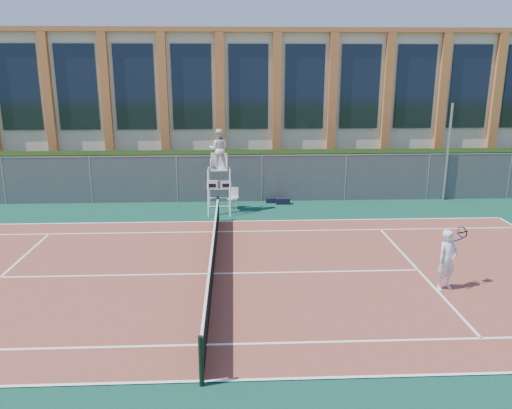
{
  "coord_description": "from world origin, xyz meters",
  "views": [
    {
      "loc": [
        0.69,
        -14.27,
        6.06
      ],
      "look_at": [
        1.46,
        3.0,
        1.4
      ],
      "focal_mm": 35.0,
      "sensor_mm": 36.0,
      "label": 1
    }
  ],
  "objects_px": {
    "steel_pole": "(448,153)",
    "umpire_chair": "(219,151)",
    "plastic_chair": "(233,196)",
    "tennis_player": "(447,260)"
  },
  "relations": [
    {
      "from": "umpire_chair",
      "to": "tennis_player",
      "type": "relative_size",
      "value": 2.1
    },
    {
      "from": "umpire_chair",
      "to": "plastic_chair",
      "type": "xyz_separation_m",
      "value": [
        0.6,
        0.6,
        -2.15
      ]
    },
    {
      "from": "steel_pole",
      "to": "umpire_chair",
      "type": "bearing_deg",
      "value": -171.28
    },
    {
      "from": "steel_pole",
      "to": "plastic_chair",
      "type": "distance_m",
      "value": 10.36
    },
    {
      "from": "steel_pole",
      "to": "plastic_chair",
      "type": "relative_size",
      "value": 4.93
    },
    {
      "from": "steel_pole",
      "to": "umpire_chair",
      "type": "height_order",
      "value": "steel_pole"
    },
    {
      "from": "umpire_chair",
      "to": "plastic_chair",
      "type": "height_order",
      "value": "umpire_chair"
    },
    {
      "from": "umpire_chair",
      "to": "tennis_player",
      "type": "distance_m",
      "value": 10.87
    },
    {
      "from": "umpire_chair",
      "to": "plastic_chair",
      "type": "distance_m",
      "value": 2.31
    },
    {
      "from": "umpire_chair",
      "to": "steel_pole",
      "type": "bearing_deg",
      "value": 8.72
    }
  ]
}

